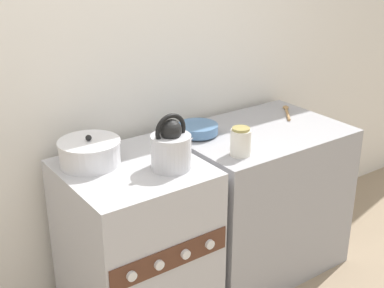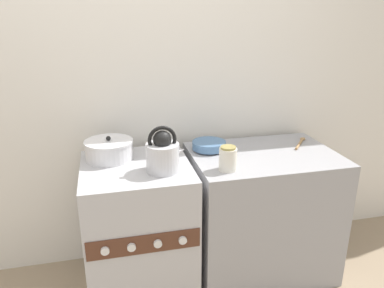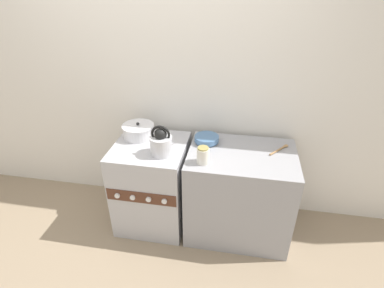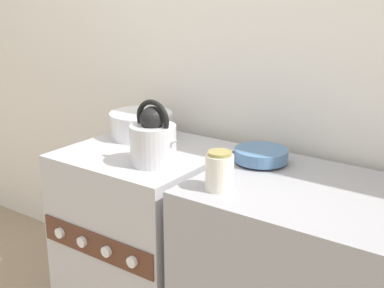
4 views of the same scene
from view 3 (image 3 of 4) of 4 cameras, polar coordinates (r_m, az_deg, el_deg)
name	(u,v)px [view 3 (image 3 of 4)]	position (r m, az deg, el deg)	size (l,w,h in m)	color
ground_plane	(146,241)	(2.88, -8.78, -17.85)	(12.00, 12.00, 0.00)	gray
wall_back	(159,83)	(2.76, -6.26, 11.50)	(7.00, 0.06, 2.50)	silver
stove	(153,184)	(2.81, -7.52, -7.58)	(0.62, 0.64, 0.83)	#B2B2B7
counter	(239,193)	(2.72, 8.89, -9.21)	(0.89, 0.64, 0.83)	#99999E
kettle	(161,143)	(2.40, -5.87, 0.17)	(0.22, 0.18, 0.26)	silver
cooking_pot	(138,131)	(2.71, -10.16, 2.48)	(0.28, 0.28, 0.14)	silver
enamel_bowl	(207,139)	(2.60, 2.82, 1.00)	(0.21, 0.21, 0.06)	#4C729E
storage_jar	(203,155)	(2.30, 2.11, -2.16)	(0.10, 0.10, 0.14)	silver
wooden_spoon	(280,149)	(2.60, 16.50, -0.90)	(0.17, 0.20, 0.02)	#A37A4C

